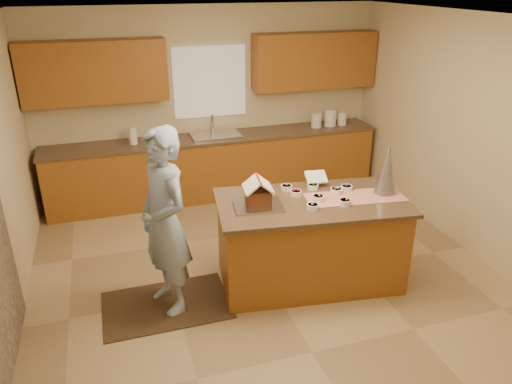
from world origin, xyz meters
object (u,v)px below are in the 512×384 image
Objects in this scene: island_base at (310,243)px; boy at (165,223)px; gingerbread_house at (258,195)px; tinsel_tree at (387,168)px.

boy is (-1.50, -0.01, 0.48)m from island_base.
island_base is 1.01× the size of boy.
island_base is 1.57m from boy.
boy reaches higher than gingerbread_house.
island_base is at bearing 69.85° from boy.
island_base is at bearing 176.15° from tinsel_tree.
tinsel_tree is at bearing 68.43° from boy.
tinsel_tree is (0.80, -0.05, 0.78)m from island_base.
gingerbread_house is at bearing 176.79° from tinsel_tree.
island_base is at bearing -2.32° from gingerbread_house.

